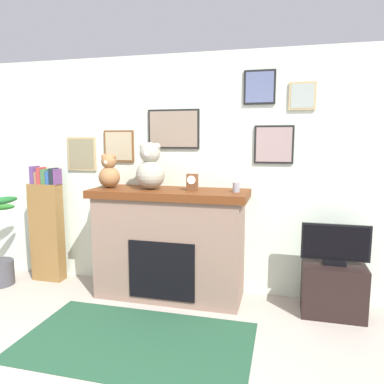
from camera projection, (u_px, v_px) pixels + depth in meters
The scene contains 10 objects.
back_wall at pixel (166, 173), 4.20m from camera, with size 5.20×0.15×2.60m.
fireplace at pixel (170, 243), 3.94m from camera, with size 1.66×0.62×1.17m.
bookshelf at pixel (47, 227), 4.39m from camera, with size 0.38×0.16×1.38m.
tv_stand at pixel (333, 289), 3.57m from camera, with size 0.58×0.40×0.51m, color black.
television at pixel (335, 245), 3.50m from camera, with size 0.63×0.14×0.39m.
area_rug at pixel (136, 341), 3.10m from camera, with size 1.95×1.12×0.01m, color #204930.
candle_jar at pixel (236, 187), 3.66m from camera, with size 0.07×0.07×0.10m, color gray.
mantel_clock at pixel (192, 182), 3.76m from camera, with size 0.11×0.08×0.17m.
teddy_bear_brown at pixel (109, 172), 3.98m from camera, with size 0.23×0.23×0.37m.
teddy_bear_cream at pixel (150, 168), 3.86m from camera, with size 0.30×0.30×0.49m.
Camera 1 is at (1.33, -1.99, 1.70)m, focal length 34.46 mm.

